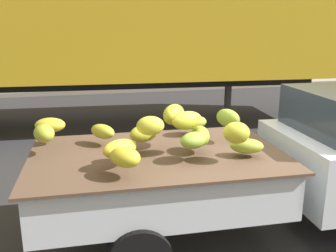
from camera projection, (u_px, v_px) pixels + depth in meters
ground at (235, 235)px, 4.53m from camera, size 220.00×220.00×0.00m
curb_strip at (128, 89)px, 14.27m from camera, size 80.00×0.80×0.16m
pickup_truck at (312, 157)px, 4.61m from camera, size 5.02×1.91×1.70m
semi_trailer at (93, 22)px, 8.69m from camera, size 12.13×3.25×3.95m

